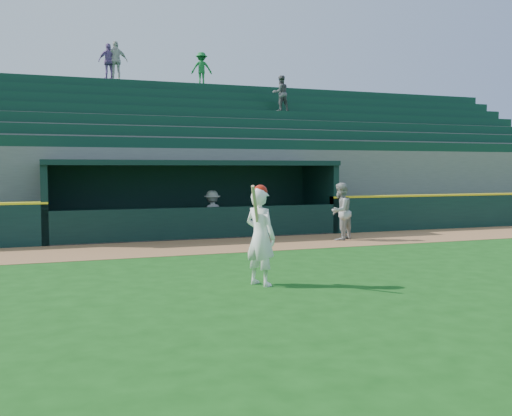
# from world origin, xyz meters

# --- Properties ---
(ground) EXTENTS (120.00, 120.00, 0.00)m
(ground) POSITION_xyz_m (0.00, 0.00, 0.00)
(ground) COLOR #144C13
(ground) RESTS_ON ground
(warning_track) EXTENTS (40.00, 3.00, 0.01)m
(warning_track) POSITION_xyz_m (0.00, 4.90, 0.01)
(warning_track) COLOR #99683D
(warning_track) RESTS_ON ground
(field_wall_right) EXTENTS (15.50, 0.30, 1.20)m
(field_wall_right) POSITION_xyz_m (12.25, 6.55, 0.60)
(field_wall_right) COLOR black
(field_wall_right) RESTS_ON ground
(wall_stripe_right) EXTENTS (15.50, 0.32, 0.06)m
(wall_stripe_right) POSITION_xyz_m (12.25, 6.55, 1.23)
(wall_stripe_right) COLOR yellow
(wall_stripe_right) RESTS_ON field_wall_right
(dugout_player_front) EXTENTS (1.08, 1.02, 1.77)m
(dugout_player_front) POSITION_xyz_m (3.93, 4.86, 0.88)
(dugout_player_front) COLOR #A0A09B
(dugout_player_front) RESTS_ON ground
(dugout_player_inside) EXTENTS (1.00, 0.63, 1.49)m
(dugout_player_inside) POSITION_xyz_m (0.50, 7.17, 0.75)
(dugout_player_inside) COLOR #9D9D98
(dugout_player_inside) RESTS_ON ground
(dugout) EXTENTS (9.40, 2.80, 2.46)m
(dugout) POSITION_xyz_m (0.00, 8.00, 1.36)
(dugout) COLOR slate
(dugout) RESTS_ON ground
(stands) EXTENTS (34.50, 6.26, 7.61)m
(stands) POSITION_xyz_m (-0.02, 12.57, 2.39)
(stands) COLOR slate
(stands) RESTS_ON ground
(batter_at_plate) EXTENTS (0.71, 0.85, 1.92)m
(batter_at_plate) POSITION_xyz_m (-0.73, -0.65, 0.95)
(batter_at_plate) COLOR white
(batter_at_plate) RESTS_ON ground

